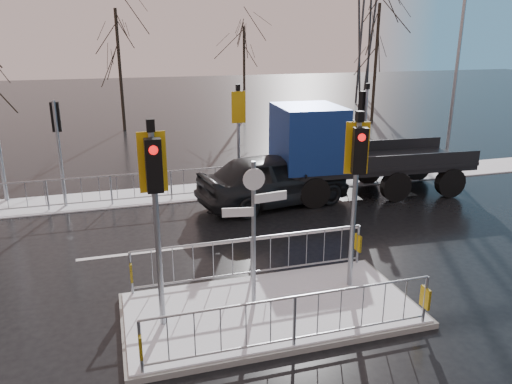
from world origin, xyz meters
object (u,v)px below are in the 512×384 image
object	(u,v)px
traffic_island	(270,296)
car_far_lane	(274,179)
flatbed_truck	(335,148)
street_lamp_right	(459,64)

from	to	relation	value
traffic_island	car_far_lane	xyz separation A→B (m)	(2.29, 6.55, 0.50)
traffic_island	car_far_lane	world-z (taller)	traffic_island
flatbed_truck	street_lamp_right	distance (m)	6.74
traffic_island	street_lamp_right	distance (m)	14.14
traffic_island	street_lamp_right	xyz separation A→B (m)	(10.58, 8.49, 4.00)
traffic_island	street_lamp_right	world-z (taller)	street_lamp_right
flatbed_truck	car_far_lane	bearing A→B (deg)	-171.95
flatbed_truck	street_lamp_right	world-z (taller)	street_lamp_right
car_far_lane	flatbed_truck	bearing A→B (deg)	-91.80
flatbed_truck	traffic_island	bearing A→B (deg)	-123.83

